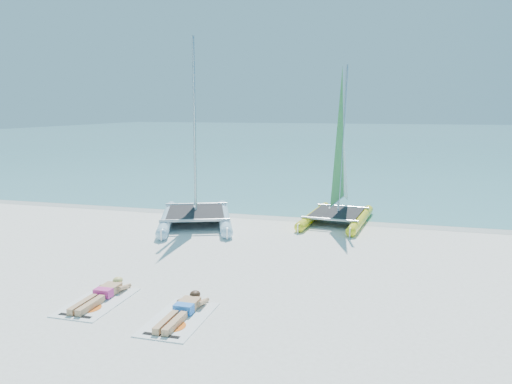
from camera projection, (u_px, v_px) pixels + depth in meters
ground at (252, 260)px, 13.18m from camera, size 140.00×140.00×0.00m
sea at (371, 136)px, 73.00m from camera, size 140.00×115.00×0.01m
wet_sand_strip at (293, 217)px, 18.41m from camera, size 140.00×1.40×0.01m
catamaran_blue at (195, 166)px, 17.19m from camera, size 4.00×5.46×6.74m
catamaran_yellow at (340, 170)px, 17.67m from camera, size 2.37×4.56×5.70m
towel_a at (97, 302)px, 10.33m from camera, size 1.00×1.85×0.02m
sunbather_a at (102, 294)px, 10.50m from camera, size 0.37×1.73×0.26m
towel_b at (179, 319)px, 9.50m from camera, size 1.00×1.85×0.02m
sunbather_b at (183, 310)px, 9.66m from camera, size 0.37×1.73×0.26m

